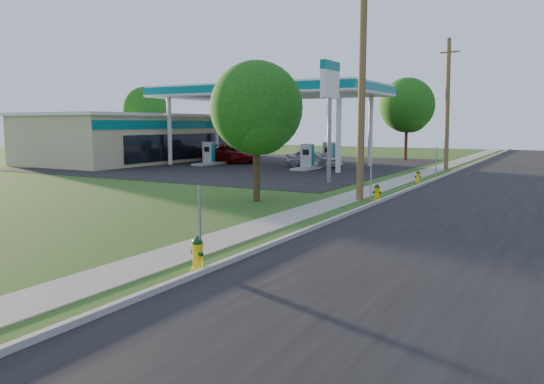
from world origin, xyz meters
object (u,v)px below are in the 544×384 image
object	(u,v)px
hydrant_far	(418,177)
car_silver	(312,158)
utility_pole_far	(447,104)
fuel_pump_ne	(307,160)
fuel_pump_sw	(236,154)
fuel_pump_nw	(209,156)
tree_lot	(408,107)
tree_back	(145,111)
hydrant_mid	(377,193)
fuel_pump_se	(329,157)
tree_verge	(257,111)
price_pylon	(330,87)
hydrant_near	(198,254)
car_red	(230,153)
utility_pole_mid	(362,87)

from	to	relation	value
hydrant_far	car_silver	world-z (taller)	car_silver
utility_pole_far	fuel_pump_ne	world-z (taller)	utility_pole_far
fuel_pump_sw	car_silver	world-z (taller)	fuel_pump_sw
fuel_pump_nw	tree_lot	bearing A→B (deg)	45.77
hydrant_far	car_silver	bearing A→B (deg)	144.79
fuel_pump_nw	fuel_pump_ne	size ratio (longest dim) A/B	1.00
fuel_pump_sw	tree_back	bearing A→B (deg)	162.70
car_silver	hydrant_far	bearing A→B (deg)	-126.00
fuel_pump_sw	hydrant_mid	size ratio (longest dim) A/B	4.24
utility_pole_far	tree_lot	xyz separation A→B (m)	(-5.13, 8.12, 0.05)
fuel_pump_se	utility_pole_far	bearing A→B (deg)	6.41
fuel_pump_ne	hydrant_mid	size ratio (longest dim) A/B	4.24
utility_pole_far	fuel_pump_ne	xyz separation A→B (m)	(-8.90, -5.00, -4.08)
utility_pole_far	tree_verge	world-z (taller)	utility_pole_far
price_pylon	hydrant_far	bearing A→B (deg)	28.94
fuel_pump_se	car_silver	world-z (taller)	fuel_pump_se
fuel_pump_sw	hydrant_near	size ratio (longest dim) A/B	3.93
hydrant_far	car_red	bearing A→B (deg)	156.29
hydrant_far	tree_lot	bearing A→B (deg)	107.43
fuel_pump_nw	hydrant_mid	distance (m)	22.75
tree_back	tree_verge	bearing A→B (deg)	-40.02
tree_back	hydrant_mid	size ratio (longest dim) A/B	9.76
utility_pole_mid	tree_verge	bearing A→B (deg)	-143.02
utility_pole_mid	fuel_pump_nw	xyz separation A→B (m)	(-17.90, 13.00, -4.23)
utility_pole_far	car_red	size ratio (longest dim) A/B	1.64
fuel_pump_se	hydrant_mid	bearing A→B (deg)	-60.27
hydrant_mid	car_silver	bearing A→B (deg)	124.33
fuel_pump_ne	tree_back	bearing A→B (deg)	160.11
tree_verge	tree_lot	xyz separation A→B (m)	(-1.47, 28.88, 0.95)
utility_pole_mid	car_silver	distance (m)	18.28
fuel_pump_ne	car_red	distance (m)	9.54
fuel_pump_ne	car_red	size ratio (longest dim) A/B	0.55
fuel_pump_sw	car_silver	size ratio (longest dim) A/B	0.78
tree_lot	hydrant_near	size ratio (longest dim) A/B	9.26
fuel_pump_nw	car_red	xyz separation A→B (m)	(-0.02, 3.09, 0.08)
tree_lot	tree_back	xyz separation A→B (m)	(-27.55, -4.51, -0.11)
fuel_pump_se	tree_verge	bearing A→B (deg)	-75.16
tree_verge	tree_back	size ratio (longest dim) A/B	0.82
tree_back	hydrant_near	bearing A→B (deg)	-45.80
utility_pole_far	car_silver	world-z (taller)	utility_pole_far
tree_verge	hydrant_far	bearing A→B (deg)	68.47
hydrant_far	tree_back	bearing A→B (deg)	157.70
car_silver	hydrant_near	bearing A→B (deg)	-160.62
fuel_pump_ne	tree_verge	world-z (taller)	tree_verge
hydrant_near	hydrant_mid	world-z (taller)	hydrant_near
fuel_pump_nw	car_red	distance (m)	3.09
fuel_pump_nw	car_silver	world-z (taller)	fuel_pump_nw
fuel_pump_sw	hydrant_mid	xyz separation A→B (m)	(18.69, -16.97, -0.35)
fuel_pump_se	tree_verge	distance (m)	20.69
hydrant_near	car_silver	xyz separation A→B (m)	(-10.23, 27.84, 0.30)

